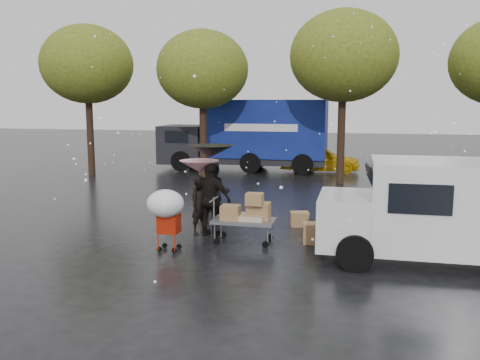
% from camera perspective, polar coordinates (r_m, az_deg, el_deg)
% --- Properties ---
extents(ground, '(90.00, 90.00, 0.00)m').
position_cam_1_polar(ground, '(12.46, -2.06, -7.15)').
color(ground, black).
rests_on(ground, ground).
extents(person_pink, '(0.61, 0.68, 1.55)m').
position_cam_1_polar(person_pink, '(13.24, -4.52, -2.75)').
color(person_pink, black).
rests_on(person_pink, ground).
extents(person_middle, '(0.96, 0.82, 1.74)m').
position_cam_1_polar(person_middle, '(14.24, -2.80, -1.53)').
color(person_middle, black).
rests_on(person_middle, ground).
extents(person_black, '(1.21, 0.76, 1.91)m').
position_cam_1_polar(person_black, '(12.93, -3.26, -2.20)').
color(person_black, black).
rests_on(person_black, ground).
extents(umbrella_pink, '(1.03, 1.03, 1.93)m').
position_cam_1_polar(umbrella_pink, '(13.08, -4.57, 1.53)').
color(umbrella_pink, '#4C4C4C').
rests_on(umbrella_pink, ground).
extents(umbrella_black, '(1.17, 1.17, 2.34)m').
position_cam_1_polar(umbrella_black, '(12.75, -3.31, 3.23)').
color(umbrella_black, '#4C4C4C').
rests_on(umbrella_black, ground).
extents(vendor_cart, '(1.52, 0.80, 1.27)m').
position_cam_1_polar(vendor_cart, '(12.33, 0.77, -3.83)').
color(vendor_cart, slate).
rests_on(vendor_cart, ground).
extents(shopping_cart, '(0.84, 0.84, 1.46)m').
position_cam_1_polar(shopping_cart, '(11.61, -8.31, -3.01)').
color(shopping_cart, '#B71F0A').
rests_on(shopping_cart, ground).
extents(white_van, '(4.91, 2.18, 2.20)m').
position_cam_1_polar(white_van, '(11.57, 21.95, -3.12)').
color(white_van, white).
rests_on(white_van, ground).
extents(blue_truck, '(8.30, 2.60, 3.50)m').
position_cam_1_polar(blue_truck, '(25.39, 0.97, 5.07)').
color(blue_truck, navy).
rests_on(blue_truck, ground).
extents(box_ground_near, '(0.60, 0.50, 0.49)m').
position_cam_1_polar(box_ground_near, '(12.58, 8.36, -5.92)').
color(box_ground_near, olive).
rests_on(box_ground_near, ground).
extents(box_ground_far, '(0.58, 0.50, 0.39)m').
position_cam_1_polar(box_ground_far, '(14.22, 6.70, -4.37)').
color(box_ground_far, olive).
rests_on(box_ground_far, ground).
extents(yellow_taxi, '(3.99, 1.95, 1.31)m').
position_cam_1_polar(yellow_taxi, '(25.06, 8.94, 2.38)').
color(yellow_taxi, '#DAA20B').
rests_on(yellow_taxi, ground).
extents(tree_row, '(21.60, 4.40, 7.12)m').
position_cam_1_polar(tree_row, '(21.92, 3.56, 13.00)').
color(tree_row, black).
rests_on(tree_row, ground).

